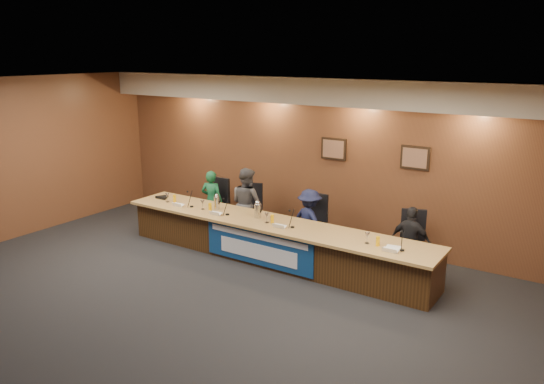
{
  "coord_description": "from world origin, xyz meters",
  "views": [
    {
      "loc": [
        4.97,
        -5.06,
        3.66
      ],
      "look_at": [
        -0.17,
        2.68,
        1.19
      ],
      "focal_mm": 35.0,
      "sensor_mm": 36.0,
      "label": 1
    }
  ],
  "objects_px": {
    "office_chair_a": "(215,207)",
    "carafe_mid": "(258,211)",
    "office_chair_c": "(312,226)",
    "office_chair_d": "(412,247)",
    "dais_body": "(271,242)",
    "panelist_c": "(309,221)",
    "banner": "(258,247)",
    "office_chair_b": "(250,214)",
    "speakerphone": "(163,197)",
    "panelist_d": "(411,242)",
    "panelist_b": "(247,203)",
    "carafe_left": "(217,203)",
    "panelist_a": "(212,201)"
  },
  "relations": [
    {
      "from": "banner",
      "to": "carafe_left",
      "type": "distance_m",
      "value": 1.43
    },
    {
      "from": "panelist_d",
      "to": "office_chair_b",
      "type": "bearing_deg",
      "value": 1.03
    },
    {
      "from": "panelist_a",
      "to": "office_chair_c",
      "type": "xyz_separation_m",
      "value": [
        2.35,
        0.1,
        -0.16
      ]
    },
    {
      "from": "office_chair_a",
      "to": "carafe_mid",
      "type": "xyz_separation_m",
      "value": [
        1.68,
        -0.82,
        0.4
      ]
    },
    {
      "from": "office_chair_d",
      "to": "carafe_mid",
      "type": "xyz_separation_m",
      "value": [
        -2.61,
        -0.82,
        0.4
      ]
    },
    {
      "from": "office_chair_a",
      "to": "office_chair_b",
      "type": "height_order",
      "value": "same"
    },
    {
      "from": "speakerphone",
      "to": "carafe_left",
      "type": "bearing_deg",
      "value": 1.09
    },
    {
      "from": "panelist_a",
      "to": "office_chair_a",
      "type": "distance_m",
      "value": 0.19
    },
    {
      "from": "panelist_c",
      "to": "carafe_left",
      "type": "bearing_deg",
      "value": 40.61
    },
    {
      "from": "office_chair_a",
      "to": "carafe_left",
      "type": "distance_m",
      "value": 1.14
    },
    {
      "from": "dais_body",
      "to": "banner",
      "type": "distance_m",
      "value": 0.42
    },
    {
      "from": "dais_body",
      "to": "office_chair_d",
      "type": "distance_m",
      "value": 2.45
    },
    {
      "from": "dais_body",
      "to": "panelist_c",
      "type": "height_order",
      "value": "panelist_c"
    },
    {
      "from": "office_chair_d",
      "to": "speakerphone",
      "type": "bearing_deg",
      "value": 169.08
    },
    {
      "from": "panelist_a",
      "to": "panelist_b",
      "type": "height_order",
      "value": "panelist_b"
    },
    {
      "from": "panelist_c",
      "to": "office_chair_a",
      "type": "distance_m",
      "value": 2.35
    },
    {
      "from": "office_chair_c",
      "to": "office_chair_d",
      "type": "relative_size",
      "value": 1.0
    },
    {
      "from": "office_chair_c",
      "to": "speakerphone",
      "type": "xyz_separation_m",
      "value": [
        -3.04,
        -0.83,
        0.3
      ]
    },
    {
      "from": "panelist_a",
      "to": "office_chair_d",
      "type": "xyz_separation_m",
      "value": [
        4.29,
        0.1,
        -0.16
      ]
    },
    {
      "from": "panelist_c",
      "to": "speakerphone",
      "type": "height_order",
      "value": "panelist_c"
    },
    {
      "from": "panelist_b",
      "to": "office_chair_d",
      "type": "height_order",
      "value": "panelist_b"
    },
    {
      "from": "office_chair_d",
      "to": "carafe_mid",
      "type": "distance_m",
      "value": 2.76
    },
    {
      "from": "panelist_a",
      "to": "panelist_d",
      "type": "relative_size",
      "value": 1.07
    },
    {
      "from": "banner",
      "to": "panelist_d",
      "type": "height_order",
      "value": "panelist_d"
    },
    {
      "from": "panelist_b",
      "to": "carafe_mid",
      "type": "relative_size",
      "value": 5.74
    },
    {
      "from": "panelist_a",
      "to": "office_chair_b",
      "type": "distance_m",
      "value": 0.93
    },
    {
      "from": "office_chair_a",
      "to": "office_chair_d",
      "type": "relative_size",
      "value": 1.0
    },
    {
      "from": "panelist_b",
      "to": "panelist_d",
      "type": "xyz_separation_m",
      "value": [
        3.37,
        0.0,
        -0.12
      ]
    },
    {
      "from": "dais_body",
      "to": "office_chair_c",
      "type": "bearing_deg",
      "value": 66.26
    },
    {
      "from": "speakerphone",
      "to": "carafe_mid",
      "type": "bearing_deg",
      "value": 0.29
    },
    {
      "from": "panelist_a",
      "to": "panelist_b",
      "type": "relative_size",
      "value": 0.88
    },
    {
      "from": "carafe_left",
      "to": "office_chair_c",
      "type": "bearing_deg",
      "value": 26.13
    },
    {
      "from": "panelist_b",
      "to": "office_chair_a",
      "type": "bearing_deg",
      "value": 9.37
    },
    {
      "from": "panelist_b",
      "to": "office_chair_c",
      "type": "relative_size",
      "value": 3.02
    },
    {
      "from": "dais_body",
      "to": "speakerphone",
      "type": "distance_m",
      "value": 2.7
    },
    {
      "from": "banner",
      "to": "office_chair_a",
      "type": "xyz_separation_m",
      "value": [
        -1.98,
        1.25,
        0.1
      ]
    },
    {
      "from": "carafe_left",
      "to": "carafe_mid",
      "type": "distance_m",
      "value": 0.96
    },
    {
      "from": "panelist_d",
      "to": "carafe_left",
      "type": "relative_size",
      "value": 4.91
    },
    {
      "from": "panelist_b",
      "to": "carafe_mid",
      "type": "bearing_deg",
      "value": 152.61
    },
    {
      "from": "office_chair_a",
      "to": "speakerphone",
      "type": "bearing_deg",
      "value": -126.08
    },
    {
      "from": "panelist_c",
      "to": "office_chair_c",
      "type": "xyz_separation_m",
      "value": [
        -0.0,
        0.1,
        -0.13
      ]
    },
    {
      "from": "office_chair_d",
      "to": "panelist_b",
      "type": "bearing_deg",
      "value": 161.33
    },
    {
      "from": "panelist_b",
      "to": "carafe_left",
      "type": "relative_size",
      "value": 5.93
    },
    {
      "from": "dais_body",
      "to": "panelist_d",
      "type": "bearing_deg",
      "value": 17.61
    },
    {
      "from": "dais_body",
      "to": "speakerphone",
      "type": "relative_size",
      "value": 18.75
    },
    {
      "from": "panelist_c",
      "to": "carafe_mid",
      "type": "distance_m",
      "value": 1.02
    },
    {
      "from": "panelist_d",
      "to": "office_chair_b",
      "type": "xyz_separation_m",
      "value": [
        -3.37,
        0.1,
        -0.12
      ]
    },
    {
      "from": "panelist_c",
      "to": "office_chair_d",
      "type": "relative_size",
      "value": 2.54
    },
    {
      "from": "panelist_c",
      "to": "office_chair_a",
      "type": "bearing_deg",
      "value": 14.94
    },
    {
      "from": "panelist_d",
      "to": "carafe_left",
      "type": "distance_m",
      "value": 3.65
    }
  ]
}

